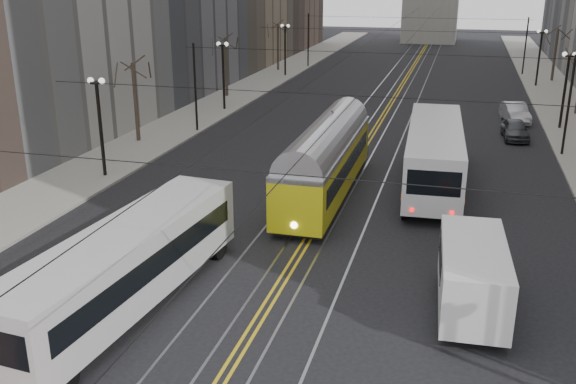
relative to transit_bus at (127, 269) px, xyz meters
The scene contains 13 objects.
sidewalk_left 41.96m from the transit_bus, 104.20° to the left, with size 5.00×140.00×0.15m, color gray.
sidewalk_right 45.20m from the transit_bus, 64.12° to the left, with size 5.00×140.00×0.15m, color gray.
streetcar_rails 40.95m from the transit_bus, 83.38° to the left, with size 4.80×130.00×0.02m, color gray.
centre_lines 40.95m from the transit_bus, 83.38° to the left, with size 0.42×130.00×0.01m, color gold.
lamp_posts 24.88m from the transit_bus, 79.06° to the left, with size 27.60×57.20×5.60m.
street_trees 31.28m from the transit_bus, 81.32° to the left, with size 31.68×53.28×5.60m.
trolley_wires 30.93m from the transit_bus, 81.20° to the left, with size 25.96×120.00×6.60m.
transit_bus is the anchor object (origin of this frame).
streetcar 14.60m from the transit_bus, 73.21° to the left, with size 2.54×13.69×3.23m, color yellow.
rear_bus 19.58m from the transit_bus, 60.23° to the left, with size 2.87×13.18×3.44m, color silver.
cargo_van 12.17m from the transit_bus, 14.02° to the left, with size 2.21×5.75×2.54m, color silver.
sedan_grey 33.17m from the transit_bus, 63.33° to the left, with size 1.69×4.20×1.43m, color #3F4247.
sedan_silver 38.60m from the transit_bus, 66.77° to the left, with size 1.61×4.63×1.53m, color #B1B3B9.
Camera 1 is at (6.14, -13.97, 11.50)m, focal length 40.00 mm.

